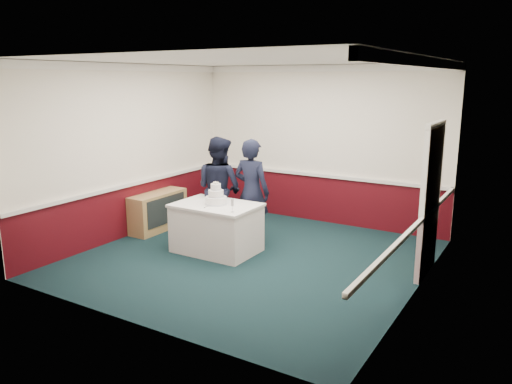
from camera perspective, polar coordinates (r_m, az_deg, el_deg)
The scene contains 9 objects.
ground at distance 7.86m, azimuth -0.53°, elevation -7.58°, with size 5.00×5.00×0.00m, color #11262A.
room_shell at distance 7.89m, azimuth 2.27°, elevation 7.18°, with size 5.00×5.00×3.00m.
sideboard at distance 9.39m, azimuth -11.11°, elevation -2.17°, with size 0.41×1.20×0.70m.
cake_table at distance 8.08m, azimuth -4.53°, elevation -4.06°, with size 1.32×0.92×0.79m.
wedding_cake at distance 7.95m, azimuth -4.60°, elevation -0.61°, with size 0.35×0.35×0.36m.
cake_knife at distance 7.83m, azimuth -5.61°, elevation -1.64°, with size 0.01×0.22×0.01m, color silver.
champagne_flute at distance 7.44m, azimuth -2.72°, elevation -1.30°, with size 0.05×0.05×0.21m.
person_man at distance 8.62m, azimuth -4.22°, elevation 0.42°, with size 0.87×0.68×1.79m, color black.
person_woman at distance 8.34m, azimuth -0.51°, elevation 0.03°, with size 0.65×0.43×1.79m, color black.
Camera 1 is at (3.86, -6.27, 2.74)m, focal length 35.00 mm.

